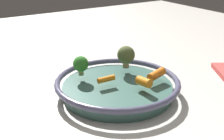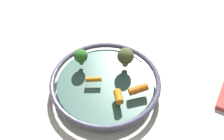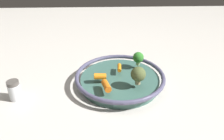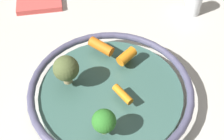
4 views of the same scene
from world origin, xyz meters
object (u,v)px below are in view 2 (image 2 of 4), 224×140
object	(u,v)px
baby_carrot_center	(138,89)
baby_carrot_right	(94,80)
serving_bowl	(105,85)
broccoli_floret_mid	(126,56)
baby_carrot_near_rim	(118,97)
broccoli_floret_large	(81,56)

from	to	relation	value
baby_carrot_center	baby_carrot_right	distance (m)	0.13
serving_bowl	broccoli_floret_mid	distance (m)	0.10
baby_carrot_near_rim	broccoli_floret_large	size ratio (longest dim) A/B	0.79
serving_bowl	broccoli_floret_large	bearing A→B (deg)	132.24
baby_carrot_center	broccoli_floret_mid	xyz separation A→B (m)	(-0.02, 0.10, 0.03)
baby_carrot_right	broccoli_floret_mid	xyz separation A→B (m)	(0.10, 0.06, 0.03)
baby_carrot_right	broccoli_floret_large	distance (m)	0.09
broccoli_floret_mid	baby_carrot_center	bearing A→B (deg)	-77.36
serving_bowl	broccoli_floret_mid	xyz separation A→B (m)	(0.06, 0.05, 0.06)
baby_carrot_near_rim	broccoli_floret_mid	distance (m)	0.13
serving_bowl	baby_carrot_right	size ratio (longest dim) A/B	7.11
baby_carrot_near_rim	broccoli_floret_large	distance (m)	0.17
baby_carrot_center	broccoli_floret_mid	size ratio (longest dim) A/B	0.87
baby_carrot_near_rim	broccoli_floret_mid	size ratio (longest dim) A/B	0.66
broccoli_floret_large	broccoli_floret_mid	size ratio (longest dim) A/B	0.83
baby_carrot_right	baby_carrot_near_rim	xyz separation A→B (m)	(0.06, -0.07, 0.00)
baby_carrot_near_rim	broccoli_floret_mid	xyz separation A→B (m)	(0.03, 0.12, 0.03)
serving_bowl	baby_carrot_right	xyz separation A→B (m)	(-0.03, -0.00, 0.03)
baby_carrot_center	baby_carrot_right	xyz separation A→B (m)	(-0.12, 0.05, -0.00)
baby_carrot_near_rim	broccoli_floret_mid	bearing A→B (deg)	74.92
baby_carrot_near_rim	baby_carrot_center	bearing A→B (deg)	19.65
baby_carrot_right	baby_carrot_near_rim	bearing A→B (deg)	-45.96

